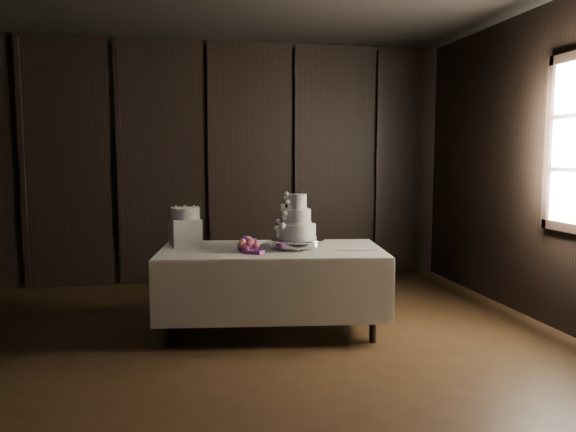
{
  "coord_description": "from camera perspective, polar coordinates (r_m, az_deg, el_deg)",
  "views": [
    {
      "loc": [
        -0.37,
        -3.61,
        1.58
      ],
      "look_at": [
        0.57,
        1.31,
        1.05
      ],
      "focal_mm": 35.0,
      "sensor_mm": 36.0,
      "label": 1
    }
  ],
  "objects": [
    {
      "name": "room",
      "position": [
        3.63,
        -4.97,
        4.74
      ],
      "size": [
        6.08,
        7.08,
        3.08
      ],
      "color": "black",
      "rests_on": "ground"
    },
    {
      "name": "display_table",
      "position": [
        5.12,
        -1.66,
        -7.1
      ],
      "size": [
        2.11,
        1.29,
        0.76
      ],
      "rotation": [
        0.0,
        0.0,
        -0.13
      ],
      "color": "silver",
      "rests_on": "ground"
    },
    {
      "name": "cake_stand",
      "position": [
        5.03,
        0.94,
        -2.82
      ],
      "size": [
        0.59,
        0.59,
        0.09
      ],
      "primitive_type": "cylinder",
      "rotation": [
        0.0,
        0.0,
        0.27
      ],
      "color": "silver",
      "rests_on": "display_table"
    },
    {
      "name": "wedding_cake",
      "position": [
        4.98,
        0.65,
        -0.55
      ],
      "size": [
        0.38,
        0.33,
        0.4
      ],
      "rotation": [
        0.0,
        0.0,
        0.21
      ],
      "color": "white",
      "rests_on": "cake_stand"
    },
    {
      "name": "bouquet",
      "position": [
        4.89,
        -4.3,
        -2.94
      ],
      "size": [
        0.44,
        0.46,
        0.18
      ],
      "primitive_type": null,
      "rotation": [
        0.0,
        0.0,
        -0.61
      ],
      "color": "#B84E5B",
      "rests_on": "display_table"
    },
    {
      "name": "box_pedestal",
      "position": [
        5.26,
        -10.38,
        -1.65
      ],
      "size": [
        0.31,
        0.31,
        0.25
      ],
      "primitive_type": "cube",
      "rotation": [
        0.0,
        0.0,
        0.2
      ],
      "color": "white",
      "rests_on": "display_table"
    },
    {
      "name": "small_cake",
      "position": [
        5.24,
        -10.42,
        0.28
      ],
      "size": [
        0.35,
        0.35,
        0.11
      ],
      "primitive_type": "cylinder",
      "rotation": [
        0.0,
        0.0,
        0.43
      ],
      "color": "white",
      "rests_on": "box_pedestal"
    },
    {
      "name": "cake_knife",
      "position": [
        4.93,
        6.47,
        -3.5
      ],
      "size": [
        0.37,
        0.11,
        0.01
      ],
      "primitive_type": "cube",
      "rotation": [
        0.0,
        0.0,
        -0.23
      ],
      "color": "silver",
      "rests_on": "display_table"
    }
  ]
}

